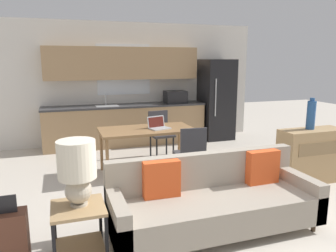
{
  "coord_description": "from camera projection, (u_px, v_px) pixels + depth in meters",
  "views": [
    {
      "loc": [
        -1.41,
        -2.8,
        1.86
      ],
      "look_at": [
        0.04,
        1.5,
        0.95
      ],
      "focal_mm": 35.0,
      "sensor_mm": 36.0,
      "label": 1
    }
  ],
  "objects": [
    {
      "name": "dining_chair_near_right",
      "position": [
        191.0,
        152.0,
        4.93
      ],
      "size": [
        0.45,
        0.45,
        0.9
      ],
      "rotation": [
        0.0,
        0.0,
        3.07
      ],
      "color": "#38383D",
      "rests_on": "ground_plane"
    },
    {
      "name": "suitcase",
      "position": [
        7.0,
        240.0,
        2.95
      ],
      "size": [
        0.36,
        0.22,
        0.69
      ],
      "color": "brown",
      "rests_on": "ground_plane"
    },
    {
      "name": "laptop",
      "position": [
        158.0,
        126.0,
        5.43
      ],
      "size": [
        0.38,
        0.33,
        0.2
      ],
      "rotation": [
        0.0,
        0.0,
        0.28
      ],
      "color": "#B7BABC",
      "rests_on": "dining_table"
    },
    {
      "name": "couch",
      "position": [
        213.0,
        201.0,
        3.63
      ],
      "size": [
        2.29,
        0.8,
        0.82
      ],
      "color": "#3D2D1E",
      "rests_on": "ground_plane"
    },
    {
      "name": "wall_back",
      "position": [
        122.0,
        83.0,
        7.44
      ],
      "size": [
        6.4,
        0.07,
        2.7
      ],
      "color": "silver",
      "rests_on": "ground_plane"
    },
    {
      "name": "credenza",
      "position": [
        311.0,
        156.0,
        5.06
      ],
      "size": [
        1.03,
        0.4,
        0.83
      ],
      "color": "tan",
      "rests_on": "ground_plane"
    },
    {
      "name": "table_lamp",
      "position": [
        77.0,
        168.0,
        3.0
      ],
      "size": [
        0.35,
        0.35,
        0.62
      ],
      "color": "#B2A893",
      "rests_on": "side_table"
    },
    {
      "name": "ground_plane",
      "position": [
        210.0,
        242.0,
        3.41
      ],
      "size": [
        20.0,
        20.0,
        0.0
      ],
      "primitive_type": "plane",
      "color": "beige"
    },
    {
      "name": "refrigerator",
      "position": [
        216.0,
        100.0,
        7.83
      ],
      "size": [
        0.7,
        0.76,
        1.89
      ],
      "color": "black",
      "rests_on": "ground_plane"
    },
    {
      "name": "dining_table",
      "position": [
        147.0,
        133.0,
        5.43
      ],
      "size": [
        1.54,
        0.81,
        0.75
      ],
      "color": "olive",
      "rests_on": "ground_plane"
    },
    {
      "name": "dining_chair_far_right",
      "position": [
        160.0,
        131.0,
        6.35
      ],
      "size": [
        0.45,
        0.45,
        0.9
      ],
      "rotation": [
        0.0,
        0.0,
        0.07
      ],
      "color": "#38383D",
      "rests_on": "ground_plane"
    },
    {
      "name": "kitchen_counter",
      "position": [
        126.0,
        107.0,
        7.27
      ],
      "size": [
        3.57,
        0.65,
        2.15
      ],
      "color": "tan",
      "rests_on": "ground_plane"
    },
    {
      "name": "side_table",
      "position": [
        79.0,
        223.0,
        3.07
      ],
      "size": [
        0.49,
        0.49,
        0.53
      ],
      "color": "tan",
      "rests_on": "ground_plane"
    },
    {
      "name": "vase",
      "position": [
        311.0,
        115.0,
        4.96
      ],
      "size": [
        0.13,
        0.13,
        0.48
      ],
      "color": "#234C84",
      "rests_on": "credenza"
    }
  ]
}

